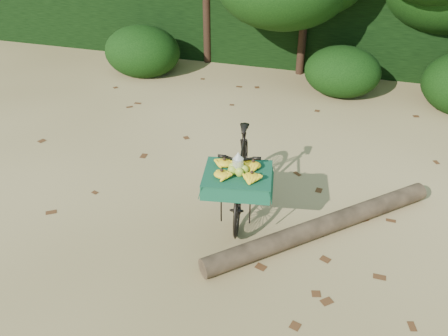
% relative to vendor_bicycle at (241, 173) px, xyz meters
% --- Properties ---
extents(ground, '(80.00, 80.00, 0.00)m').
position_rel_vendor_bicycle_xyz_m(ground, '(-0.50, 0.13, -0.58)').
color(ground, tan).
rests_on(ground, ground).
extents(vendor_bicycle, '(0.98, 1.97, 1.15)m').
position_rel_vendor_bicycle_xyz_m(vendor_bicycle, '(0.00, 0.00, 0.00)').
color(vendor_bicycle, black).
rests_on(vendor_bicycle, ground).
extents(fallen_log, '(2.67, 2.55, 0.25)m').
position_rel_vendor_bicycle_xyz_m(fallen_log, '(1.17, -0.24, -0.46)').
color(fallen_log, brown).
rests_on(fallen_log, ground).
extents(hedge_backdrop, '(26.00, 1.80, 1.80)m').
position_rel_vendor_bicycle_xyz_m(hedge_backdrop, '(-0.50, 6.43, 0.32)').
color(hedge_backdrop, black).
rests_on(hedge_backdrop, ground).
extents(bush_clumps, '(8.80, 1.70, 0.90)m').
position_rel_vendor_bicycle_xyz_m(bush_clumps, '(-0.00, 4.43, -0.13)').
color(bush_clumps, black).
rests_on(bush_clumps, ground).
extents(leaf_litter, '(7.00, 7.30, 0.01)m').
position_rel_vendor_bicycle_xyz_m(leaf_litter, '(-0.50, 0.78, -0.58)').
color(leaf_litter, '#4C2B14').
rests_on(leaf_litter, ground).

